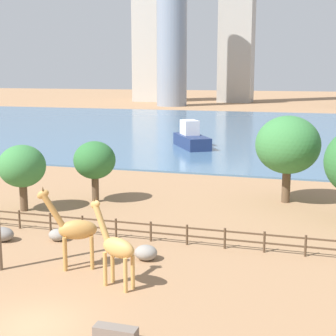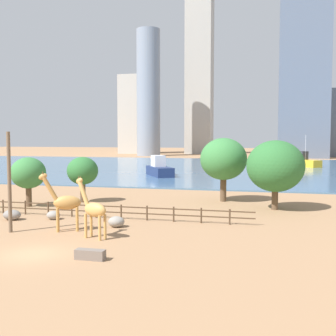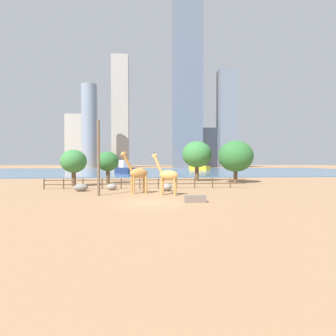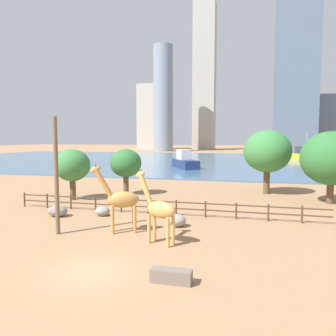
# 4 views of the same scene
# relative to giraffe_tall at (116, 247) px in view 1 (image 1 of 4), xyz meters

# --- Properties ---
(ground_plane) EXTENTS (400.00, 400.00, 0.00)m
(ground_plane) POSITION_rel_giraffe_tall_xyz_m (-1.95, 75.17, -2.09)
(ground_plane) COLOR #9E7551
(harbor_water) EXTENTS (180.00, 86.00, 0.20)m
(harbor_water) POSITION_rel_giraffe_tall_xyz_m (-1.95, 72.17, -1.99)
(harbor_water) COLOR #476B8C
(harbor_water) RESTS_ON ground
(giraffe_tall) EXTENTS (2.90, 1.52, 4.46)m
(giraffe_tall) POSITION_rel_giraffe_tall_xyz_m (0.00, 0.00, 0.00)
(giraffe_tall) COLOR tan
(giraffe_tall) RESTS_ON ground
(giraffe_companion) EXTENTS (3.14, 1.93, 4.68)m
(giraffe_companion) POSITION_rel_giraffe_tall_xyz_m (-3.11, 1.62, 0.13)
(giraffe_companion) COLOR #C18C47
(giraffe_companion) RESTS_ON ground
(boulder_near_fence) EXTENTS (1.33, 1.17, 0.88)m
(boulder_near_fence) POSITION_rel_giraffe_tall_xyz_m (0.20, 3.95, -1.65)
(boulder_near_fence) COLOR gray
(boulder_near_fence) RESTS_ON ground
(boulder_by_pole) EXTENTS (1.62, 1.21, 0.90)m
(boulder_by_pole) POSITION_rel_giraffe_tall_xyz_m (-9.76, 4.49, -1.64)
(boulder_by_pole) COLOR gray
(boulder_by_pole) RESTS_ON ground
(boulder_small) EXTENTS (1.20, 1.02, 0.76)m
(boulder_small) POSITION_rel_giraffe_tall_xyz_m (-6.36, 5.60, -1.71)
(boulder_small) COLOR gray
(boulder_small) RESTS_ON ground
(feeding_trough) EXTENTS (1.80, 0.60, 0.60)m
(feeding_trough) POSITION_rel_giraffe_tall_xyz_m (2.00, -4.99, -1.79)
(feeding_trough) COLOR #72665B
(feeding_trough) RESTS_ON ground
(enclosure_fence) EXTENTS (26.12, 0.14, 1.30)m
(enclosure_fence) POSITION_rel_giraffe_tall_xyz_m (-2.36, 7.17, -1.33)
(enclosure_fence) COLOR #4C3826
(enclosure_fence) RESTS_ON ground
(tree_left_large) EXTENTS (3.64, 3.64, 5.18)m
(tree_left_large) POSITION_rel_giraffe_tall_xyz_m (-12.43, 11.35, 1.41)
(tree_left_large) COLOR brown
(tree_left_large) RESTS_ON ground
(tree_right_tall) EXTENTS (5.27, 5.27, 7.19)m
(tree_right_tall) POSITION_rel_giraffe_tall_xyz_m (6.97, 19.93, 2.69)
(tree_right_tall) COLOR brown
(tree_right_tall) RESTS_ON ground
(tree_left_small) EXTENTS (3.47, 3.47, 5.09)m
(tree_left_small) POSITION_rel_giraffe_tall_xyz_m (-8.25, 15.53, 1.39)
(tree_left_small) COLOR brown
(tree_left_small) RESTS_ON ground
(boat_ferry) EXTENTS (7.04, 8.87, 3.75)m
(boat_ferry) POSITION_rel_giraffe_tall_xyz_m (-7.95, 47.07, -0.62)
(boat_ferry) COLOR navy
(boat_ferry) RESTS_ON harbor_water
(skyline_block_central) EXTENTS (13.10, 14.76, 35.90)m
(skyline_block_central) POSITION_rel_giraffe_tall_xyz_m (-50.17, 160.78, 15.86)
(skyline_block_central) COLOR #B7B2A8
(skyline_block_central) RESTS_ON ground
(skyline_tower_short) EXTENTS (9.43, 9.43, 50.03)m
(skyline_tower_short) POSITION_rel_giraffe_tall_xyz_m (-36.41, 134.89, 22.92)
(skyline_tower_short) COLOR gray
(skyline_tower_short) RESTS_ON ground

